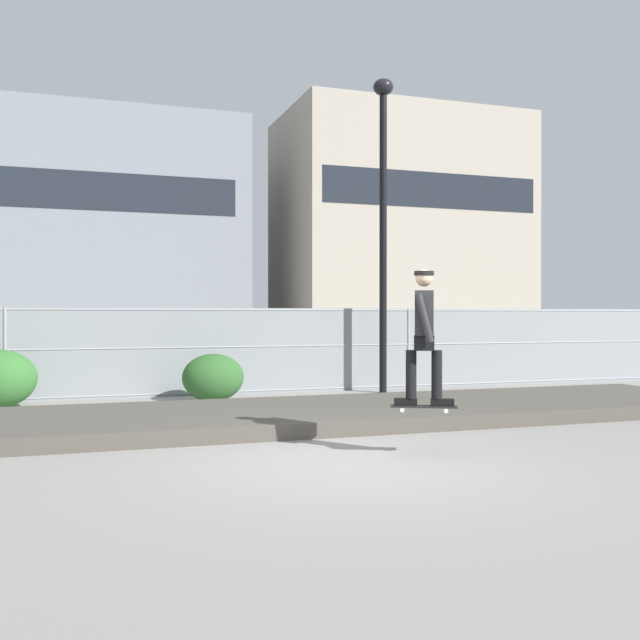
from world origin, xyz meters
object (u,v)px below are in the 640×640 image
Objects in this scene: skateboard at (424,407)px; parked_car_mid at (265,347)px; street_lamp at (383,198)px; skater at (424,329)px; shrub_center at (213,378)px.

parked_car_mid is at bearing 85.69° from skateboard.
street_lamp is 5.59m from parked_car_mid.
parked_car_mid is (0.81, 10.81, -0.69)m from skater.
skater reaches higher than skateboard.
street_lamp reaches higher than parked_car_mid.
skateboard is at bearing -165.96° from skater.
skateboard is 0.49× the size of skater.
shrub_center is (-1.39, 6.32, -0.12)m from skateboard.
shrub_center is (-2.21, -4.49, -0.37)m from parked_car_mid.
skater is at bearing 14.04° from skateboard.
skater is (0.00, 0.00, 0.94)m from skateboard.
skater is at bearing -94.31° from parked_car_mid.
skateboard is 8.00m from street_lamp.
skater is 7.62m from street_lamp.
parked_car_mid is 3.71× the size of shrub_center.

